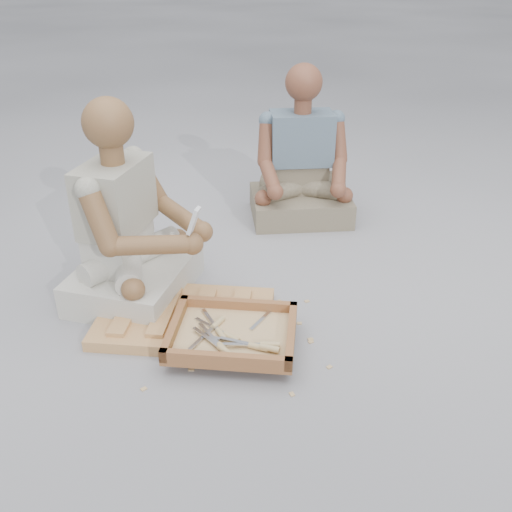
{
  "coord_description": "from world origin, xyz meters",
  "views": [
    {
      "loc": [
        0.07,
        -1.73,
        1.31
      ],
      "look_at": [
        -0.0,
        0.13,
        0.3
      ],
      "focal_mm": 40.0,
      "sensor_mm": 36.0,
      "label": 1
    }
  ],
  "objects_px": {
    "craftsman": "(129,233)",
    "companion": "(301,169)",
    "carved_panel": "(185,318)",
    "tool_tray": "(233,334)"
  },
  "relations": [
    {
      "from": "craftsman",
      "to": "companion",
      "type": "distance_m",
      "value": 1.1
    },
    {
      "from": "carved_panel",
      "to": "craftsman",
      "type": "height_order",
      "value": "craftsman"
    },
    {
      "from": "carved_panel",
      "to": "craftsman",
      "type": "distance_m",
      "value": 0.42
    },
    {
      "from": "carved_panel",
      "to": "tool_tray",
      "type": "distance_m",
      "value": 0.26
    },
    {
      "from": "carved_panel",
      "to": "tool_tray",
      "type": "xyz_separation_m",
      "value": [
        0.2,
        -0.16,
        0.04
      ]
    },
    {
      "from": "craftsman",
      "to": "companion",
      "type": "height_order",
      "value": "craftsman"
    },
    {
      "from": "tool_tray",
      "to": "companion",
      "type": "distance_m",
      "value": 1.25
    },
    {
      "from": "carved_panel",
      "to": "companion",
      "type": "bearing_deg",
      "value": 65.3
    },
    {
      "from": "carved_panel",
      "to": "craftsman",
      "type": "relative_size",
      "value": 0.8
    },
    {
      "from": "tool_tray",
      "to": "craftsman",
      "type": "height_order",
      "value": "craftsman"
    }
  ]
}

